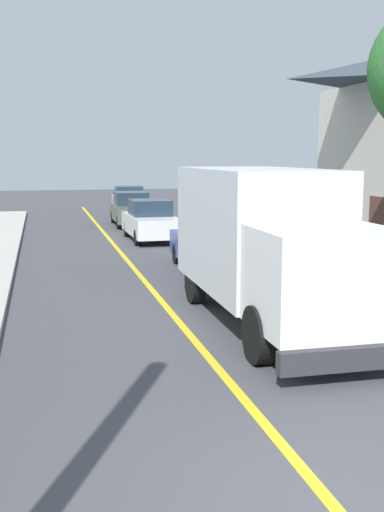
% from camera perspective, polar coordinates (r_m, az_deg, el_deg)
% --- Properties ---
extents(centre_line_yellow, '(0.16, 56.00, 0.01)m').
position_cam_1_polar(centre_line_yellow, '(15.80, -3.26, -3.57)').
color(centre_line_yellow, gold).
rests_on(centre_line_yellow, ground).
extents(box_truck, '(2.43, 7.19, 3.20)m').
position_cam_1_polar(box_truck, '(13.11, 6.82, 1.57)').
color(box_truck, silver).
rests_on(box_truck, ground).
extents(parked_car_near, '(1.94, 4.45, 1.67)m').
position_cam_1_polar(parked_car_near, '(19.07, 1.73, 1.04)').
color(parked_car_near, '#2D4793').
rests_on(parked_car_near, ground).
extents(parked_car_mid, '(1.85, 4.42, 1.67)m').
position_cam_1_polar(parked_car_mid, '(25.96, -3.79, 3.18)').
color(parked_car_mid, silver).
rests_on(parked_car_mid, ground).
extents(parked_car_far, '(1.88, 4.43, 1.67)m').
position_cam_1_polar(parked_car_far, '(31.62, -5.52, 4.23)').
color(parked_car_far, '#4C564C').
rests_on(parked_car_far, ground).
extents(parked_car_furthest, '(2.00, 4.48, 1.67)m').
position_cam_1_polar(parked_car_furthest, '(37.78, -5.76, 5.02)').
color(parked_car_furthest, '#B7B7BC').
rests_on(parked_car_furthest, ground).
extents(stop_sign, '(0.80, 0.10, 2.65)m').
position_cam_1_polar(stop_sign, '(16.52, 12.12, 3.30)').
color(stop_sign, gray).
rests_on(stop_sign, ground).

